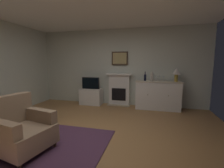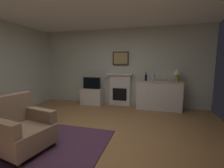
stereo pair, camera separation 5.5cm
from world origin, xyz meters
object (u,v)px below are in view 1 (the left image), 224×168
at_px(fireplace_unit, 119,89).
at_px(vase_decorative, 152,77).
at_px(wine_bottle, 145,77).
at_px(wine_glass_center, 160,77).
at_px(tv_cabinet, 91,96).
at_px(armchair, 20,129).
at_px(tv_set, 91,83).
at_px(wine_glass_right, 164,77).
at_px(table_lamp, 176,72).
at_px(framed_picture, 120,58).
at_px(wine_glass_left, 156,77).
at_px(sideboard_cabinet, 158,95).

relative_size(fireplace_unit, vase_decorative, 3.91).
height_order(wine_bottle, wine_glass_center, wine_bottle).
relative_size(wine_glass_center, tv_cabinet, 0.22).
bearing_deg(armchair, tv_set, 89.71).
bearing_deg(wine_glass_right, tv_set, 179.62).
height_order(table_lamp, tv_cabinet, table_lamp).
height_order(table_lamp, wine_glass_right, table_lamp).
bearing_deg(wine_glass_right, wine_bottle, 178.12).
relative_size(vase_decorative, tv_set, 0.45).
xyz_separation_m(table_lamp, armchair, (-2.78, -3.02, -0.79)).
relative_size(wine_glass_right, tv_cabinet, 0.22).
relative_size(table_lamp, wine_glass_right, 2.42).
height_order(framed_picture, wine_bottle, framed_picture).
distance_m(framed_picture, armchair, 3.61).
height_order(wine_glass_center, vase_decorative, vase_decorative).
relative_size(wine_glass_left, wine_glass_right, 1.00).
distance_m(wine_bottle, tv_set, 1.86).
relative_size(sideboard_cabinet, wine_glass_right, 8.38).
xyz_separation_m(fireplace_unit, armchair, (-0.99, -3.20, -0.17)).
bearing_deg(wine_glass_center, sideboard_cabinet, -155.32).
distance_m(fireplace_unit, tv_set, 1.01).
height_order(sideboard_cabinet, tv_set, tv_set).
bearing_deg(tv_set, sideboard_cabinet, 0.21).
relative_size(framed_picture, tv_set, 0.89).
xyz_separation_m(fireplace_unit, tv_cabinet, (-0.97, -0.16, -0.27)).
height_order(wine_glass_left, wine_glass_center, same).
relative_size(table_lamp, tv_cabinet, 0.53).
height_order(table_lamp, wine_glass_center, table_lamp).
xyz_separation_m(wine_glass_left, tv_set, (-2.18, -0.01, -0.26)).
relative_size(wine_bottle, tv_set, 0.47).
height_order(table_lamp, vase_decorative, table_lamp).
bearing_deg(wine_bottle, wine_glass_left, 2.05).
xyz_separation_m(fireplace_unit, wine_glass_right, (1.43, -0.20, 0.47)).
distance_m(framed_picture, wine_bottle, 1.09).
bearing_deg(wine_glass_center, vase_decorative, -164.18).
xyz_separation_m(wine_glass_left, armchair, (-2.20, -3.03, -0.63)).
xyz_separation_m(fireplace_unit, vase_decorative, (1.07, -0.23, 0.49)).
bearing_deg(tv_set, wine_glass_center, 0.69).
xyz_separation_m(wine_bottle, wine_glass_center, (0.45, 0.03, 0.01)).
relative_size(wine_bottle, wine_glass_left, 1.76).
bearing_deg(wine_bottle, armchair, -121.69).
bearing_deg(vase_decorative, tv_set, 178.83).
bearing_deg(fireplace_unit, vase_decorative, -11.95).
bearing_deg(wine_glass_center, tv_cabinet, -179.89).
bearing_deg(framed_picture, wine_glass_right, -9.79).
bearing_deg(framed_picture, tv_cabinet, -167.99).
relative_size(fireplace_unit, tv_cabinet, 1.47).
distance_m(wine_bottle, armchair, 3.60).
relative_size(framed_picture, wine_bottle, 1.90).
xyz_separation_m(sideboard_cabinet, tv_cabinet, (-2.25, 0.02, -0.17)).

